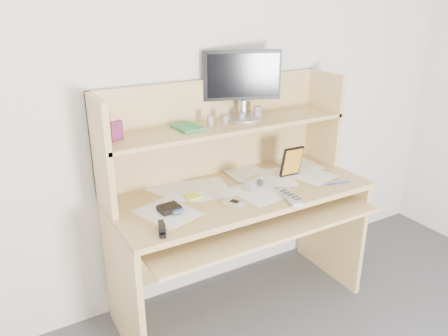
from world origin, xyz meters
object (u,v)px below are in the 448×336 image
tv_remote (290,197)px  monitor (243,83)px  keyboard (232,213)px  desk (233,194)px  game_case (292,162)px

tv_remote → monitor: 0.68m
keyboard → monitor: bearing=58.7°
desk → keyboard: (-0.10, -0.15, -0.03)m
monitor → game_case: bearing=-23.5°
desk → monitor: (0.13, 0.13, 0.58)m
desk → tv_remote: bearing=-64.3°
tv_remote → game_case: 0.32m
keyboard → monitor: monitor is taller
monitor → keyboard: bearing=-109.0°
desk → game_case: 0.38m
game_case → monitor: (-0.21, 0.20, 0.43)m
game_case → monitor: bearing=139.8°
desk → game_case: (0.34, -0.07, 0.15)m
desk → monitor: monitor is taller
keyboard → tv_remote: size_ratio=2.48×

